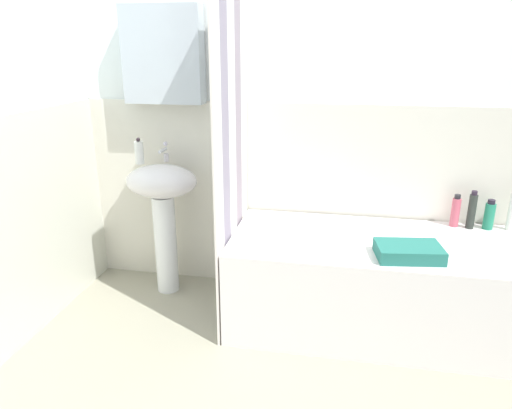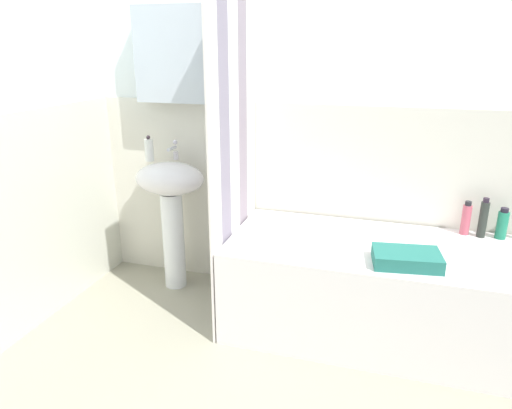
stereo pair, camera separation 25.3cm
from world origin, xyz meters
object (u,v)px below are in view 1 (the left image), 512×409
object	(u,v)px
bathtub	(379,284)
towel_folded	(409,252)
conditioner_bottle	(489,215)
soap_dispenser	(139,152)
lotion_bottle	(472,211)
shampoo_bottle	(455,211)
sink	(163,200)
body_wash_bottle	(512,211)

from	to	relation	value
bathtub	towel_folded	world-z (taller)	towel_folded
conditioner_bottle	towel_folded	distance (m)	0.70
soap_dispenser	towel_folded	distance (m)	1.65
conditioner_bottle	lotion_bottle	xyz separation A→B (m)	(-0.10, -0.01, 0.02)
soap_dispenser	shampoo_bottle	world-z (taller)	soap_dispenser
sink	bathtub	bearing A→B (deg)	-7.48
body_wash_bottle	shampoo_bottle	bearing A→B (deg)	179.42
conditioner_bottle	shampoo_bottle	distance (m)	0.18
bathtub	shampoo_bottle	bearing A→B (deg)	35.59
conditioner_bottle	towel_folded	xyz separation A→B (m)	(-0.49, -0.49, -0.05)
sink	towel_folded	distance (m)	1.47
soap_dispenser	bathtub	world-z (taller)	soap_dispenser
body_wash_bottle	towel_folded	xyz separation A→B (m)	(-0.61, -0.50, -0.08)
body_wash_bottle	shampoo_bottle	size ratio (longest dim) A/B	1.25
sink	soap_dispenser	world-z (taller)	soap_dispenser
towel_folded	body_wash_bottle	bearing A→B (deg)	39.27
bathtub	body_wash_bottle	distance (m)	0.86
towel_folded	shampoo_bottle	bearing A→B (deg)	58.24
shampoo_bottle	body_wash_bottle	bearing A→B (deg)	-0.58
bathtub	lotion_bottle	world-z (taller)	lotion_bottle
bathtub	lotion_bottle	bearing A→B (deg)	29.37
soap_dispenser	conditioner_bottle	size ratio (longest dim) A/B	0.92
bathtub	body_wash_bottle	xyz separation A→B (m)	(0.72, 0.30, 0.38)
bathtub	shampoo_bottle	xyz separation A→B (m)	(0.42, 0.30, 0.35)
sink	lotion_bottle	bearing A→B (deg)	3.41
sink	bathtub	xyz separation A→B (m)	(1.32, -0.17, -0.35)
soap_dispenser	lotion_bottle	xyz separation A→B (m)	(1.96, 0.09, -0.28)
conditioner_bottle	sink	bearing A→B (deg)	-176.50
sink	shampoo_bottle	size ratio (longest dim) A/B	4.38
sink	soap_dispenser	bearing A→B (deg)	173.70
conditioner_bottle	lotion_bottle	size ratio (longest dim) A/B	0.78
lotion_bottle	bathtub	bearing A→B (deg)	-150.63
lotion_bottle	shampoo_bottle	xyz separation A→B (m)	(-0.08, 0.02, -0.02)
soap_dispenser	conditioner_bottle	xyz separation A→B (m)	(2.05, 0.10, -0.30)
conditioner_bottle	towel_folded	bearing A→B (deg)	-134.98
towel_folded	conditioner_bottle	bearing A→B (deg)	45.02
bathtub	towel_folded	size ratio (longest dim) A/B	5.20
body_wash_bottle	lotion_bottle	xyz separation A→B (m)	(-0.22, -0.01, -0.01)
sink	shampoo_bottle	xyz separation A→B (m)	(1.73, 0.13, -0.00)
conditioner_bottle	lotion_bottle	distance (m)	0.10
shampoo_bottle	bathtub	bearing A→B (deg)	-144.41
soap_dispenser	lotion_bottle	size ratio (longest dim) A/B	0.71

